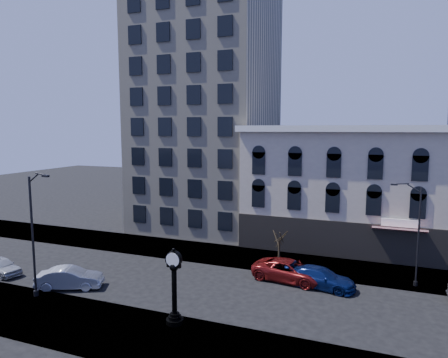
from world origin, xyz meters
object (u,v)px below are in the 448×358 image
at_px(car_near_b, 70,278).
at_px(street_lamp_near, 36,202).
at_px(car_near_a, 1,266).
at_px(street_clock, 174,290).

bearing_deg(car_near_b, street_lamp_near, 145.01).
relative_size(street_lamp_near, car_near_b, 1.89).
xyz_separation_m(street_lamp_near, car_near_a, (-7.08, 2.61, -6.39)).
relative_size(street_clock, street_lamp_near, 0.52).
distance_m(car_near_a, car_near_b, 7.51).
distance_m(street_clock, street_lamp_near, 11.73).
height_order(street_clock, street_lamp_near, street_lamp_near).
height_order(street_clock, car_near_a, street_clock).
bearing_deg(car_near_a, street_lamp_near, -98.41).
xyz_separation_m(street_clock, car_near_a, (-17.78, 2.53, -1.60)).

